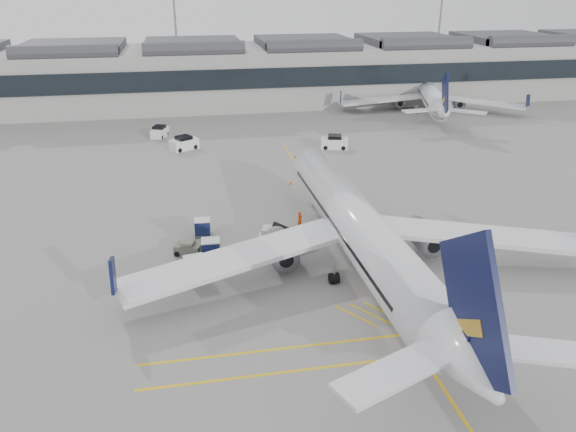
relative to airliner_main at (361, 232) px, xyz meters
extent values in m
plane|color=gray|center=(-9.50, -0.23, -3.56)|extent=(220.00, 220.00, 0.00)
cube|color=#9E9E99|center=(-9.50, 71.77, 1.94)|extent=(200.00, 20.00, 11.00)
cube|color=black|center=(-9.50, 61.57, 2.94)|extent=(200.00, 0.50, 3.60)
cube|color=#38383D|center=(-9.50, 71.77, 8.14)|extent=(200.00, 18.00, 1.40)
cylinder|color=slate|center=(-14.50, 85.77, 8.94)|extent=(0.44, 0.44, 25.00)
cylinder|color=slate|center=(45.50, 85.77, 8.94)|extent=(0.44, 0.44, 25.00)
cube|color=gold|center=(0.50, 9.77, -3.55)|extent=(0.25, 60.00, 0.01)
cylinder|color=silver|center=(-0.01, 0.78, 0.06)|extent=(4.89, 34.52, 4.32)
cone|color=silver|center=(-0.34, 20.30, 0.06)|extent=(4.39, 4.67, 4.32)
cone|color=silver|center=(0.32, -19.20, 0.52)|extent=(4.41, 5.58, 4.32)
cube|color=silver|center=(-10.89, -1.12, -0.97)|extent=(19.81, 10.25, 0.40)
cube|color=silver|center=(10.92, -0.76, -0.97)|extent=(19.88, 9.68, 0.40)
cylinder|color=slate|center=(-6.68, 1.24, -1.78)|extent=(2.48, 4.17, 2.41)
cylinder|color=slate|center=(6.64, 1.47, -1.78)|extent=(2.48, 4.17, 2.41)
cube|color=#0B0F34|center=(0.31, -18.51, 3.74)|extent=(0.49, 8.75, 9.62)
cylinder|color=black|center=(-0.23, 13.99, -3.19)|extent=(0.33, 0.74, 0.74)
cylinder|color=black|center=(-2.84, -2.14, -3.10)|extent=(0.82, 0.93, 0.92)
cylinder|color=black|center=(2.91, -2.04, -3.10)|extent=(0.82, 0.93, 0.92)
cylinder|color=silver|center=(32.00, 58.01, -0.55)|extent=(11.55, 28.52, 3.59)
cone|color=silver|center=(36.59, 73.59, -0.55)|extent=(4.53, 4.68, 3.59)
cone|color=silver|center=(27.29, 42.06, -0.16)|extent=(4.74, 5.42, 3.59)
cube|color=silver|center=(22.88, 59.20, -1.41)|extent=(16.34, 3.89, 0.33)
cube|color=silver|center=(40.30, 54.07, -1.41)|extent=(15.35, 12.02, 0.33)
cylinder|color=slate|center=(26.81, 60.03, -2.07)|extent=(2.90, 3.87, 2.01)
cylinder|color=slate|center=(37.45, 56.90, -2.07)|extent=(2.90, 3.87, 2.01)
cube|color=#0B0F34|center=(27.46, 42.61, 2.51)|extent=(2.33, 7.06, 8.00)
cylinder|color=black|center=(35.10, 68.55, -3.25)|extent=(0.43, 0.66, 0.61)
cylinder|color=black|center=(29.03, 56.39, -3.17)|extent=(0.86, 0.92, 0.76)
cylinder|color=black|center=(33.61, 55.04, -3.17)|extent=(0.86, 0.92, 0.76)
cube|color=beige|center=(-5.95, 6.01, -3.16)|extent=(4.57, 2.91, 0.78)
cube|color=black|center=(-4.89, 5.67, -2.27)|extent=(3.99, 2.34, 1.66)
cube|color=beige|center=(-7.12, 6.39, -2.38)|extent=(1.41, 1.70, 1.01)
cylinder|color=black|center=(-7.68, 5.75, -3.31)|extent=(0.53, 0.34, 0.49)
cylinder|color=black|center=(-7.20, 7.24, -3.31)|extent=(0.53, 0.34, 0.49)
cylinder|color=black|center=(-4.70, 4.79, -3.31)|extent=(0.53, 0.34, 0.49)
cylinder|color=black|center=(-4.22, 6.28, -3.31)|extent=(0.53, 0.34, 0.49)
cube|color=gray|center=(-6.48, 1.86, -3.38)|extent=(1.71, 1.41, 0.12)
cube|color=#111B45|center=(-6.48, 1.86, -2.57)|extent=(1.56, 1.36, 1.46)
cube|color=silver|center=(-6.48, 1.86, -1.81)|extent=(1.61, 1.41, 0.10)
cylinder|color=black|center=(-7.19, 1.31, -3.45)|extent=(0.22, 0.10, 0.22)
cylinder|color=black|center=(-7.19, 2.41, -3.45)|extent=(0.22, 0.10, 0.22)
cylinder|color=black|center=(-5.78, 1.31, -3.45)|extent=(0.22, 0.10, 0.22)
cylinder|color=black|center=(-5.78, 2.41, -3.45)|extent=(0.22, 0.10, 0.22)
cube|color=gray|center=(-12.68, 4.26, -3.37)|extent=(1.84, 1.54, 0.12)
cube|color=#111B45|center=(-12.68, 4.26, -2.54)|extent=(1.68, 1.48, 1.51)
cube|color=silver|center=(-12.68, 4.26, -1.74)|extent=(1.73, 1.53, 0.10)
cylinder|color=black|center=(-13.44, 3.72, -3.44)|extent=(0.23, 0.11, 0.23)
cylinder|color=black|center=(-13.38, 4.86, -3.44)|extent=(0.23, 0.11, 0.23)
cylinder|color=black|center=(-11.98, 3.65, -3.44)|extent=(0.23, 0.11, 0.23)
cylinder|color=black|center=(-11.93, 4.80, -3.44)|extent=(0.23, 0.11, 0.23)
cube|color=gray|center=(-13.21, 9.37, -3.38)|extent=(1.72, 1.45, 0.12)
cube|color=#111B45|center=(-13.21, 9.37, -2.61)|extent=(1.57, 1.39, 1.41)
cube|color=silver|center=(-13.21, 9.37, -1.87)|extent=(1.62, 1.44, 0.10)
cylinder|color=black|center=(-13.92, 8.87, -3.45)|extent=(0.22, 0.11, 0.21)
cylinder|color=black|center=(-13.86, 9.94, -3.45)|extent=(0.22, 0.11, 0.21)
cylinder|color=black|center=(-12.56, 8.80, -3.45)|extent=(0.22, 0.11, 0.21)
cylinder|color=black|center=(-12.50, 9.86, -3.45)|extent=(0.22, 0.11, 0.21)
cube|color=gray|center=(-14.22, 0.94, -3.36)|extent=(2.13, 1.88, 0.13)
cube|color=#111B45|center=(-14.22, 0.94, -2.50)|extent=(1.96, 1.79, 1.57)
cube|color=silver|center=(-14.22, 0.94, -1.68)|extent=(2.02, 1.86, 0.11)
cylinder|color=black|center=(-14.82, 0.19, -3.44)|extent=(0.26, 0.16, 0.24)
cylinder|color=black|center=(-15.09, 1.35, -3.44)|extent=(0.26, 0.16, 0.24)
cylinder|color=black|center=(-13.35, 0.53, -3.44)|extent=(0.26, 0.16, 0.24)
cylinder|color=black|center=(-13.61, 1.69, -3.44)|extent=(0.26, 0.16, 0.24)
imported|color=#FF450D|center=(-3.36, 9.38, -2.65)|extent=(0.77, 0.77, 1.81)
imported|color=#E04C0B|center=(-7.14, 5.83, -2.72)|extent=(0.97, 0.86, 1.67)
cube|color=#585B4D|center=(-14.71, 5.52, -3.03)|extent=(2.73, 2.17, 0.95)
cube|color=#585B4D|center=(-14.71, 5.52, -2.46)|extent=(1.47, 1.47, 0.48)
cylinder|color=black|center=(-15.73, 5.23, -3.29)|extent=(0.58, 0.41, 0.53)
cylinder|color=black|center=(-15.30, 6.40, -3.29)|extent=(0.58, 0.41, 0.53)
cylinder|color=black|center=(-14.12, 4.64, -3.29)|extent=(0.58, 0.41, 0.53)
cylinder|color=black|center=(-13.69, 5.80, -3.29)|extent=(0.58, 0.41, 0.53)
cone|color=#F24C0A|center=(-1.81, 22.31, -3.31)|extent=(0.35, 0.35, 0.48)
cone|color=#F24C0A|center=(6.51, 6.82, -3.29)|extent=(0.38, 0.38, 0.53)
cube|color=white|center=(-14.46, 40.16, -2.77)|extent=(4.49, 3.78, 1.56)
cube|color=black|center=(-14.46, 40.16, -1.82)|extent=(2.70, 2.66, 0.67)
cylinder|color=black|center=(-15.15, 38.70, -3.22)|extent=(0.70, 0.55, 0.67)
cylinder|color=black|center=(-16.06, 40.24, -3.22)|extent=(0.70, 0.55, 0.67)
cylinder|color=black|center=(-12.85, 40.07, -3.22)|extent=(0.70, 0.55, 0.67)
cylinder|color=black|center=(-13.76, 41.61, -3.22)|extent=(0.70, 0.55, 0.67)
cube|color=white|center=(-18.16, 48.13, -2.86)|extent=(2.94, 3.97, 1.39)
cube|color=black|center=(-18.16, 48.13, -2.02)|extent=(2.21, 2.27, 0.60)
cylinder|color=black|center=(-17.84, 46.73, -3.26)|extent=(0.42, 0.63, 0.60)
cylinder|color=black|center=(-19.33, 47.30, -3.26)|extent=(0.42, 0.63, 0.60)
cylinder|color=black|center=(-17.00, 48.96, -3.26)|extent=(0.42, 0.63, 0.60)
cylinder|color=black|center=(-18.48, 49.52, -3.26)|extent=(0.42, 0.63, 0.60)
cube|color=white|center=(7.61, 36.60, -2.79)|extent=(4.34, 2.95, 1.54)
cube|color=black|center=(7.61, 36.60, -1.85)|extent=(2.40, 2.33, 0.66)
cylinder|color=black|center=(6.11, 36.10, -3.23)|extent=(0.70, 0.41, 0.66)
cylinder|color=black|center=(6.57, 37.80, -3.23)|extent=(0.70, 0.41, 0.66)
cylinder|color=black|center=(8.66, 35.40, -3.23)|extent=(0.70, 0.41, 0.66)
cylinder|color=black|center=(9.12, 37.10, -3.23)|extent=(0.70, 0.41, 0.66)
camera|label=1|loc=(-14.25, -41.80, 20.20)|focal=35.00mm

